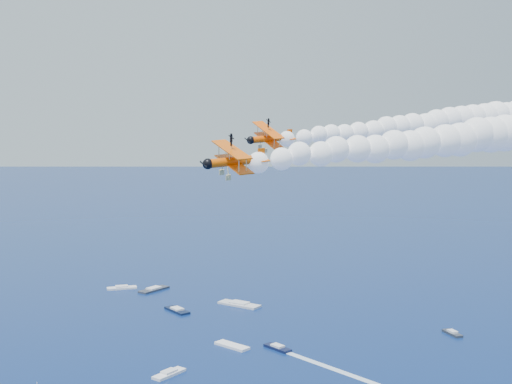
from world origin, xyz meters
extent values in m
cube|color=#0E1433|center=(23.30, 107.62, 0.35)|extent=(6.73, 8.91, 0.70)
cube|color=#0E1832|center=(-0.40, 151.53, 0.35)|extent=(7.96, 11.53, 0.70)
cube|color=#2F333F|center=(-6.28, 181.90, 0.35)|extent=(12.24, 11.59, 0.70)
cube|color=white|center=(11.31, 112.05, 0.35)|extent=(9.16, 10.62, 0.70)
cube|color=white|center=(-7.67, 94.16, 0.35)|extent=(8.96, 8.35, 0.70)
cube|color=silver|center=(-18.02, 186.89, 0.35)|extent=(11.26, 4.35, 0.70)
cube|color=#2A2F39|center=(77.08, 109.70, 0.35)|extent=(3.32, 7.60, 0.70)
cube|color=silver|center=(21.24, 154.63, 0.35)|extent=(14.13, 14.14, 0.70)
cube|color=white|center=(34.90, 87.37, 0.03)|extent=(20.63, 33.96, 0.04)
camera|label=1|loc=(-20.07, -69.44, 61.94)|focal=47.57mm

